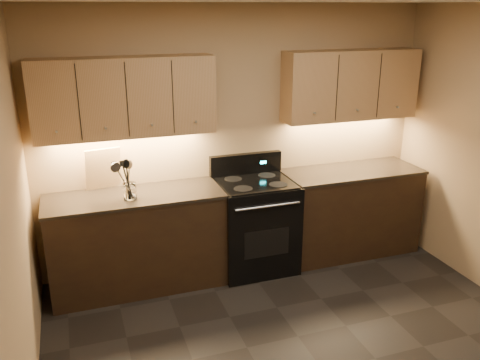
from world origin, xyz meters
name	(u,v)px	position (x,y,z in m)	size (l,w,h in m)	color
wall_back	(237,138)	(0.00, 2.00, 1.30)	(4.00, 0.04, 2.60)	tan
wall_left	(4,255)	(-2.00, 0.00, 1.30)	(0.04, 4.00, 2.60)	tan
counter_left	(137,241)	(-1.10, 1.70, 0.47)	(1.62, 0.62, 0.93)	black
counter_right	(349,211)	(1.18, 1.70, 0.47)	(1.46, 0.62, 0.93)	black
stove	(255,224)	(0.08, 1.68, 0.48)	(0.76, 0.68, 1.14)	black
upper_cab_left	(125,97)	(-1.10, 1.85, 1.80)	(1.60, 0.30, 0.70)	#AB8255
upper_cab_right	(351,85)	(1.18, 1.85, 1.80)	(1.44, 0.30, 0.70)	#AB8255
outlet_plate	(107,168)	(-1.30, 1.99, 1.12)	(0.09, 0.01, 0.12)	#B2B5BA
utensil_crock	(130,192)	(-1.14, 1.61, 1.00)	(0.15, 0.15, 0.15)	white
cutting_board	(103,169)	(-1.34, 1.95, 1.13)	(0.32, 0.02, 0.41)	#DAB675
wooden_spoon	(126,180)	(-1.17, 1.60, 1.11)	(0.06, 0.06, 0.33)	#DAB675
black_spoon	(128,178)	(-1.15, 1.62, 1.12)	(0.06, 0.06, 0.36)	black
black_turner	(131,179)	(-1.13, 1.58, 1.12)	(0.08, 0.08, 0.35)	black
steel_spatula	(132,176)	(-1.12, 1.63, 1.13)	(0.08, 0.08, 0.37)	silver
steel_skimmer	(132,178)	(-1.12, 1.60, 1.12)	(0.09, 0.09, 0.36)	silver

